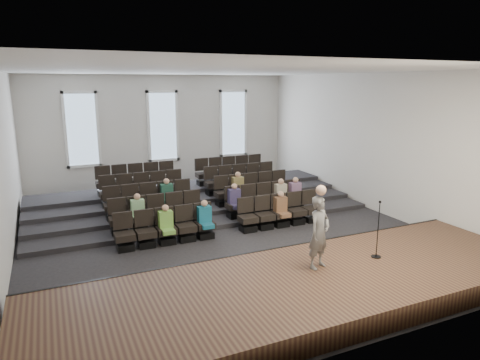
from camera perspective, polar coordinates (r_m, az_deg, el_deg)
name	(u,v)px	position (r m, az deg, el deg)	size (l,w,h in m)	color
ground	(220,229)	(14.03, -2.68, -6.49)	(14.00, 14.00, 0.00)	black
ceiling	(218,70)	(13.25, -2.92, 14.43)	(12.00, 14.00, 0.02)	white
wall_back	(163,131)	(20.05, -10.26, 6.50)	(12.00, 0.04, 5.00)	silver
wall_front	(374,214)	(7.50, 17.45, -4.32)	(12.00, 0.04, 5.00)	silver
wall_left	(1,168)	(12.56, -29.27, 1.38)	(0.04, 14.00, 5.00)	silver
wall_right	(371,142)	(16.57, 17.01, 4.86)	(0.04, 14.00, 5.00)	silver
stage	(306,288)	(9.74, 8.83, -14.09)	(11.80, 3.60, 0.50)	#4F3822
stage_lip	(268,259)	(11.12, 3.78, -10.44)	(11.80, 0.06, 0.52)	black
risers	(190,199)	(16.83, -6.70, -2.57)	(11.80, 4.80, 0.60)	black
seating_rows	(204,197)	(15.21, -4.86, -2.30)	(6.80, 4.70, 1.67)	black
windows	(163,126)	(19.97, -10.23, 7.05)	(8.44, 0.10, 3.24)	white
audience	(226,201)	(14.21, -1.92, -2.79)	(6.05, 2.64, 1.10)	#72AD45
speaker	(319,233)	(9.87, 10.51, -6.90)	(0.61, 0.40, 1.68)	#64625F
mic_stand	(377,241)	(10.92, 17.82, -7.70)	(0.24, 0.24, 1.42)	black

